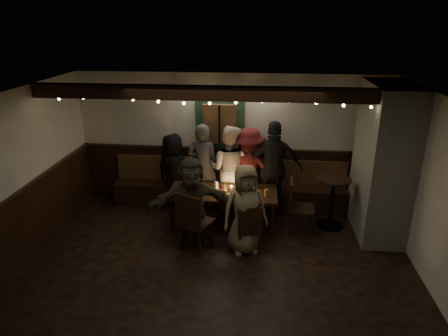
# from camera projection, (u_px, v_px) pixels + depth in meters

# --- Properties ---
(room) EXTENTS (6.02, 5.01, 2.62)m
(room) POSITION_uv_depth(u_px,v_px,m) (287.00, 173.00, 6.83)
(room) COLOR black
(room) RESTS_ON ground
(dining_table) EXTENTS (1.91, 0.82, 0.83)m
(dining_table) POSITION_uv_depth(u_px,v_px,m) (223.00, 194.00, 7.07)
(dining_table) COLOR black
(dining_table) RESTS_ON ground
(chair_near_left) EXTENTS (0.62, 0.62, 1.03)m
(chair_near_left) POSITION_uv_depth(u_px,v_px,m) (192.00, 219.00, 6.31)
(chair_near_left) COLOR black
(chair_near_left) RESTS_ON ground
(chair_near_right) EXTENTS (0.45, 0.45, 0.85)m
(chair_near_right) POSITION_uv_depth(u_px,v_px,m) (249.00, 227.00, 6.29)
(chair_near_right) COLOR black
(chair_near_right) RESTS_ON ground
(chair_end) EXTENTS (0.47, 0.47, 0.97)m
(chair_end) POSITION_uv_depth(u_px,v_px,m) (296.00, 203.00, 6.92)
(chair_end) COLOR black
(chair_end) RESTS_ON ground
(high_top) EXTENTS (0.59, 0.59, 0.94)m
(high_top) POSITION_uv_depth(u_px,v_px,m) (332.00, 196.00, 7.08)
(high_top) COLOR black
(high_top) RESTS_ON ground
(person_a) EXTENTS (0.85, 0.71, 1.49)m
(person_a) POSITION_uv_depth(u_px,v_px,m) (173.00, 171.00, 7.83)
(person_a) COLOR black
(person_a) RESTS_ON ground
(person_b) EXTENTS (0.68, 0.50, 1.71)m
(person_b) POSITION_uv_depth(u_px,v_px,m) (203.00, 167.00, 7.72)
(person_b) COLOR #353538
(person_b) RESTS_ON ground
(person_c) EXTENTS (0.95, 0.81, 1.70)m
(person_c) POSITION_uv_depth(u_px,v_px,m) (230.00, 169.00, 7.63)
(person_c) COLOR beige
(person_c) RESTS_ON ground
(person_d) EXTENTS (1.10, 0.67, 1.65)m
(person_d) POSITION_uv_depth(u_px,v_px,m) (249.00, 170.00, 7.63)
(person_d) COLOR #491317
(person_d) RESTS_ON ground
(person_e) EXTENTS (1.08, 0.49, 1.81)m
(person_e) POSITION_uv_depth(u_px,v_px,m) (274.00, 168.00, 7.50)
(person_e) COLOR black
(person_e) RESTS_ON ground
(person_f) EXTENTS (1.49, 0.81, 1.53)m
(person_f) POSITION_uv_depth(u_px,v_px,m) (192.00, 203.00, 6.42)
(person_f) COLOR #332B20
(person_f) RESTS_ON ground
(person_g) EXTENTS (0.84, 0.69, 1.48)m
(person_g) POSITION_uv_depth(u_px,v_px,m) (245.00, 209.00, 6.26)
(person_g) COLOR #857555
(person_g) RESTS_ON ground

